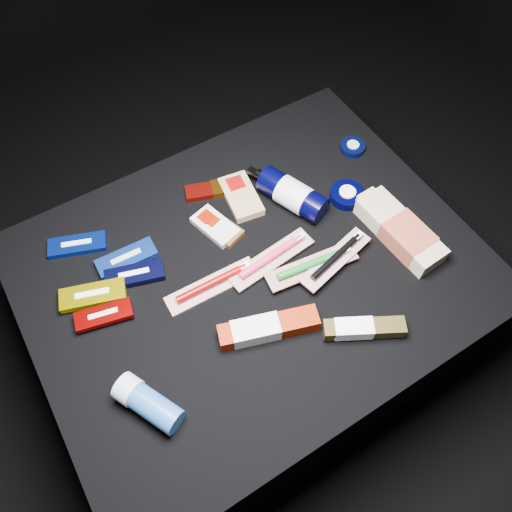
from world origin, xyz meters
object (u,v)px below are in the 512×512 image
bodywash_bottle (401,232)px  deodorant_stick (147,403)px  toothpaste_carton_red (264,329)px  lotion_bottle (292,194)px

bodywash_bottle → deodorant_stick: bearing=-178.9°
deodorant_stick → toothpaste_carton_red: size_ratio=0.68×
lotion_bottle → deodorant_stick: (-0.50, -0.26, -0.01)m
bodywash_bottle → deodorant_stick: deodorant_stick is taller
lotion_bottle → bodywash_bottle: bearing=-74.5°
toothpaste_carton_red → lotion_bottle: bearing=64.8°
bodywash_bottle → toothpaste_carton_red: 0.39m
lotion_bottle → toothpaste_carton_red: lotion_bottle is taller
toothpaste_carton_red → deodorant_stick: bearing=-158.8°
lotion_bottle → bodywash_bottle: lotion_bottle is taller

